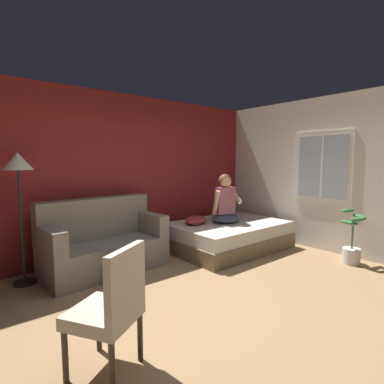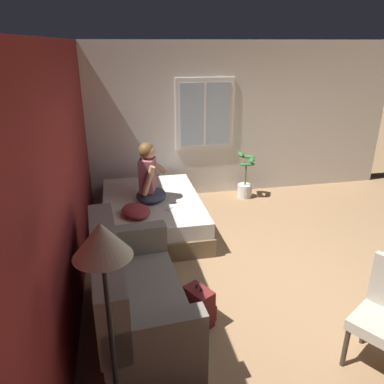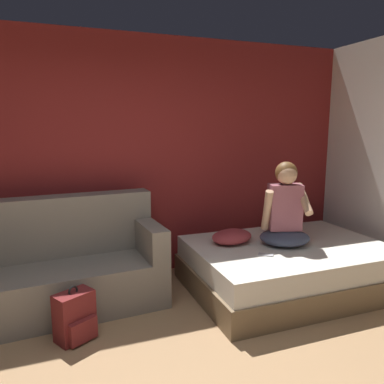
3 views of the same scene
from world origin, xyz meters
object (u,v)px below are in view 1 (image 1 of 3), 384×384
Objects in this scene: floor_lamp at (18,174)px; throw_pillow at (196,220)px; person_seated at (225,203)px; cell_phone at (220,227)px; backpack at (124,269)px; potted_plant at (352,245)px; side_chair at (111,306)px; bed at (228,235)px; couch at (103,244)px.

throw_pillow is at bearing -6.77° from floor_lamp.
floor_lamp is (-2.65, 0.31, 0.88)m from throw_pillow.
person_seated is 0.55m from cell_phone.
potted_plant is (3.08, -1.55, 0.11)m from backpack.
floor_lamp reaches higher than potted_plant.
cell_phone is 2.06m from potted_plant.
person_seated is 2.25m from backpack.
side_chair is 2.14× the size of backpack.
potted_plant is at bearing -26.69° from backpack.
potted_plant is at bearing -55.16° from throw_pillow.
side_chair is at bearing 178.55° from potted_plant.
potted_plant reaches higher than throw_pillow.
side_chair is 6.81× the size of cell_phone.
cell_phone is at bearing -147.23° from person_seated.
bed is 0.68m from throw_pillow.
bed is at bearing -10.37° from couch.
floor_lamp is at bearing 169.79° from bed.
floor_lamp reaches higher than person_seated.
side_chair is (-3.01, -1.69, 0.30)m from bed.
backpack is 0.54× the size of potted_plant.
cell_phone is (-0.36, -0.23, -0.35)m from person_seated.
person_seated is (2.14, -0.38, 0.44)m from couch.
person_seated is 1.03× the size of potted_plant.
bed is 2.11× the size of side_chair.
bed is 2.23m from couch.
couch is 1.45m from floor_lamp.
potted_plant is (1.29, -1.59, -0.18)m from cell_phone.
couch is 1.03× the size of floor_lamp.
bed is at bearing -10.21° from floor_lamp.
backpack is at bearing 60.57° from side_chair.
cell_phone is 0.17× the size of potted_plant.
floor_lamp is 2.00× the size of potted_plant.
person_seated is 6.08× the size of cell_phone.
couch is at bearing 175.12° from throw_pillow.
throw_pillow is at bearing -124.15° from cell_phone.
throw_pillow reaches higher than bed.
side_chair is 3.91m from potted_plant.
potted_plant reaches higher than bed.
floor_lamp is 4.85m from potted_plant.
side_chair reaches higher than potted_plant.
side_chair is at bearing -119.43° from backpack.
side_chair is 3.44m from person_seated.
side_chair is 3.00m from cell_phone.
person_seated is 0.62m from throw_pillow.
backpack is (-0.00, -0.65, -0.20)m from couch.
throw_pillow is (2.47, 1.95, 0.02)m from side_chair.
floor_lamp is at bearing 170.14° from couch.
bed is at bearing -25.58° from throw_pillow.
backpack is 0.95× the size of throw_pillow.
person_seated is 1.82× the size of throw_pillow.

